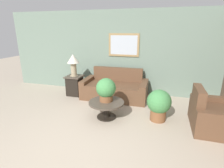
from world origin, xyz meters
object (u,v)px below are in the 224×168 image
at_px(armchair, 215,116).
at_px(potted_plant_floor, 159,104).
at_px(couch_main, 115,89).
at_px(coffee_table, 106,106).
at_px(side_table, 75,85).
at_px(potted_plant_on_table, 106,89).
at_px(table_lamp, 73,62).

height_order(armchair, potted_plant_floor, armchair).
height_order(couch_main, coffee_table, couch_main).
distance_m(armchair, side_table, 3.90).
bearing_deg(armchair, potted_plant_floor, 88.48).
xyz_separation_m(couch_main, potted_plant_on_table, (0.11, -1.26, 0.40)).
height_order(couch_main, potted_plant_on_table, potted_plant_on_table).
xyz_separation_m(armchair, potted_plant_on_table, (-2.35, -0.10, 0.41)).
bearing_deg(side_table, coffee_table, -39.97).
bearing_deg(couch_main, table_lamp, -175.22).
bearing_deg(potted_plant_on_table, couch_main, 95.17).
height_order(coffee_table, side_table, side_table).
height_order(side_table, potted_plant_floor, potted_plant_floor).
bearing_deg(table_lamp, coffee_table, -39.97).
relative_size(armchair, side_table, 1.76).
height_order(side_table, table_lamp, table_lamp).
distance_m(coffee_table, side_table, 1.86).
bearing_deg(side_table, potted_plant_floor, -21.04).
bearing_deg(potted_plant_floor, side_table, 158.96).
height_order(couch_main, armchair, same).
bearing_deg(couch_main, side_table, -175.22).
xyz_separation_m(side_table, table_lamp, (0.00, 0.00, 0.76)).
bearing_deg(side_table, potted_plant_on_table, -39.27).
height_order(armchair, side_table, armchair).
xyz_separation_m(table_lamp, potted_plant_on_table, (1.41, -1.15, -0.38)).
xyz_separation_m(couch_main, coffee_table, (0.13, -1.30, 0.01)).
bearing_deg(table_lamp, potted_plant_floor, -21.04).
relative_size(couch_main, side_table, 3.11).
bearing_deg(couch_main, armchair, -25.28).
xyz_separation_m(table_lamp, potted_plant_floor, (2.61, -1.00, -0.67)).
height_order(coffee_table, potted_plant_on_table, potted_plant_on_table).
height_order(armchair, potted_plant_on_table, potted_plant_on_table).
xyz_separation_m(coffee_table, potted_plant_floor, (1.18, 0.19, 0.11)).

